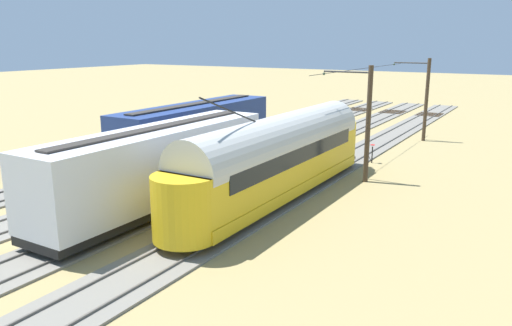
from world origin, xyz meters
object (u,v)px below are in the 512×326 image
object	(u,v)px
boxcar_far_siding	(158,166)
switch_stand	(372,153)
catenary_pole_foreground	(425,98)
vintage_streetcar	(278,156)
coach_adjacent	(196,132)
catenary_pole_mid_near	(367,122)

from	to	relation	value
boxcar_far_siding	switch_stand	distance (m)	15.61
boxcar_far_siding	catenary_pole_foreground	world-z (taller)	catenary_pole_foreground
vintage_streetcar	coach_adjacent	distance (m)	8.93
vintage_streetcar	catenary_pole_mid_near	bearing A→B (deg)	-116.29
coach_adjacent	catenary_pole_foreground	distance (m)	19.27
catenary_pole_foreground	catenary_pole_mid_near	bearing A→B (deg)	90.00
boxcar_far_siding	catenary_pole_mid_near	distance (m)	11.99
boxcar_far_siding	catenary_pole_mid_near	xyz separation A→B (m)	(-6.73, -9.83, 1.30)
catenary_pole_foreground	switch_stand	size ratio (longest dim) A/B	5.34
vintage_streetcar	catenary_pole_foreground	size ratio (longest dim) A/B	2.66
boxcar_far_siding	coach_adjacent	bearing A→B (deg)	-63.70
boxcar_far_siding	catenary_pole_foreground	bearing A→B (deg)	-105.61
coach_adjacent	boxcar_far_siding	world-z (taller)	same
catenary_pole_foreground	catenary_pole_mid_near	xyz separation A→B (m)	(0.00, 14.27, 0.00)
coach_adjacent	switch_stand	xyz separation A→B (m)	(-9.71, -6.29, -1.46)
coach_adjacent	catenary_pole_mid_near	bearing A→B (deg)	-171.30
catenary_pole_mid_near	switch_stand	bearing A→B (deg)	-77.11
coach_adjacent	catenary_pole_mid_near	xyz separation A→B (m)	(-10.78, -1.65, 1.30)
switch_stand	catenary_pole_foreground	bearing A→B (deg)	-96.30
coach_adjacent	catenary_pole_mid_near	size ratio (longest dim) A/B	1.99
vintage_streetcar	catenary_pole_mid_near	distance (m)	6.17
switch_stand	boxcar_far_siding	bearing A→B (deg)	68.60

